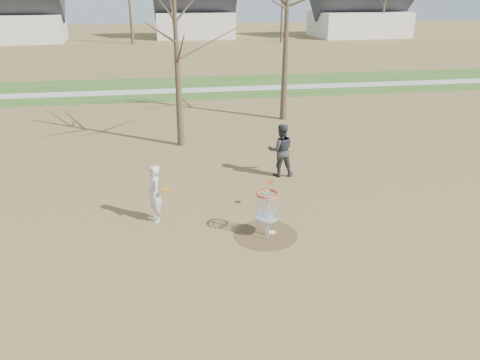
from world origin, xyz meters
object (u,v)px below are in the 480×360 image
at_px(disc_grounded, 272,232).
at_px(disc_golf_basket, 267,206).
at_px(player_standing, 155,194).
at_px(player_throwing, 281,150).

relative_size(disc_grounded, disc_golf_basket, 0.16).
relative_size(player_standing, player_throwing, 0.89).
bearing_deg(disc_golf_basket, disc_grounded, 24.29).
xyz_separation_m(player_standing, disc_grounded, (3.25, -1.30, -0.85)).
bearing_deg(player_throwing, disc_golf_basket, 75.45).
bearing_deg(disc_golf_basket, player_standing, 155.57).
height_order(player_standing, disc_grounded, player_standing).
xyz_separation_m(player_throwing, disc_golf_basket, (-1.47, -4.33, -0.07)).
distance_m(disc_grounded, disc_golf_basket, 0.92).
bearing_deg(player_throwing, player_standing, 37.21).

